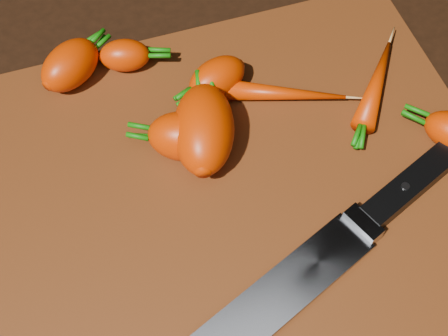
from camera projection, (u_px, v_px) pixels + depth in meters
name	position (u px, v px, depth m)	size (l,w,h in m)	color
ground	(227.00, 196.00, 0.59)	(2.00, 2.00, 0.01)	black
cutting_board	(227.00, 190.00, 0.58)	(0.50, 0.40, 0.01)	#642D10
carrot_0	(70.00, 65.00, 0.62)	(0.07, 0.04, 0.04)	#C52E00
carrot_1	(185.00, 136.00, 0.58)	(0.07, 0.05, 0.05)	#C52E00
carrot_2	(204.00, 129.00, 0.58)	(0.10, 0.06, 0.06)	#C52E00
carrot_3	(217.00, 78.00, 0.62)	(0.06, 0.04, 0.04)	#C52E00
carrot_4	(125.00, 55.00, 0.64)	(0.05, 0.03, 0.03)	#C52E00
carrot_6	(376.00, 83.00, 0.62)	(0.11, 0.02, 0.02)	#C52E00
carrot_7	(278.00, 93.00, 0.62)	(0.13, 0.02, 0.02)	#C52E00
knife	(279.00, 295.00, 0.51)	(0.36, 0.17, 0.02)	gray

